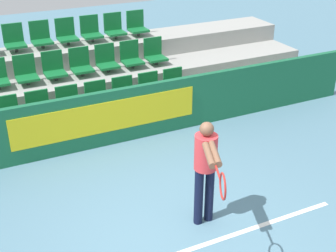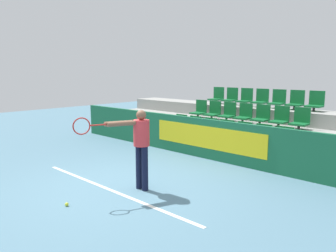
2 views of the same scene
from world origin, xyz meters
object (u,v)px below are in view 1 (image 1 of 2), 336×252
object	(u,v)px
stadium_chair_13	(155,53)
stadium_chair_10	(81,64)
stadium_chair_0	(8,115)
stadium_chair_1	(39,109)
stadium_chair_4	(124,94)
stadium_chair_12	(131,57)
tennis_player	(206,165)
stadium_chair_11	(107,60)
stadium_chair_5	(150,89)
stadium_chair_15	(14,40)
stadium_chair_6	(175,85)
stadium_chair_16	(41,37)
stadium_chair_18	(91,31)
stadium_chair_3	(97,99)
stadium_chair_8	(26,72)
stadium_chair_9	(54,68)
stadium_chair_17	(66,34)
stadium_chair_20	(137,25)
stadium_chair_19	(114,28)
stadium_chair_2	(69,104)

from	to	relation	value
stadium_chair_13	stadium_chair_10	bearing A→B (deg)	180.00
stadium_chair_0	stadium_chair_13	world-z (taller)	stadium_chair_13
stadium_chair_1	stadium_chair_4	distance (m)	1.74
stadium_chair_12	tennis_player	size ratio (longest dim) A/B	0.36
stadium_chair_1	stadium_chair_11	size ratio (longest dim) A/B	1.00
stadium_chair_5	stadium_chair_13	xyz separation A→B (m)	(0.58, 1.04, 0.41)
stadium_chair_4	stadium_chair_15	xyz separation A→B (m)	(-1.74, 2.07, 0.82)
stadium_chair_6	stadium_chair_10	xyz separation A→B (m)	(-1.74, 1.04, 0.41)
stadium_chair_16	stadium_chair_18	world-z (taller)	same
stadium_chair_3	stadium_chair_8	xyz separation A→B (m)	(-1.16, 1.04, 0.41)
stadium_chair_9	stadium_chair_15	bearing A→B (deg)	119.27
stadium_chair_5	stadium_chair_16	distance (m)	2.83
stadium_chair_4	stadium_chair_1	bearing A→B (deg)	180.00
stadium_chair_15	stadium_chair_18	size ratio (longest dim) A/B	1.00
stadium_chair_8	stadium_chair_3	bearing A→B (deg)	-41.74
stadium_chair_4	stadium_chair_15	world-z (taller)	stadium_chair_15
stadium_chair_12	stadium_chair_17	world-z (taller)	stadium_chair_17
stadium_chair_5	stadium_chair_20	xyz separation A→B (m)	(0.58, 2.07, 0.82)
stadium_chair_19	tennis_player	xyz separation A→B (m)	(-0.77, -5.73, -0.46)
stadium_chair_1	stadium_chair_5	distance (m)	2.32
stadium_chair_4	tennis_player	xyz separation A→B (m)	(-0.19, -3.66, 0.36)
stadium_chair_3	stadium_chair_16	bearing A→B (deg)	105.65
stadium_chair_0	stadium_chair_1	size ratio (longest dim) A/B	1.00
stadium_chair_13	stadium_chair_18	world-z (taller)	stadium_chair_18
stadium_chair_11	stadium_chair_19	bearing A→B (deg)	60.73
stadium_chair_2	stadium_chair_13	xyz separation A→B (m)	(2.32, 1.04, 0.41)
stadium_chair_0	stadium_chair_5	xyz separation A→B (m)	(2.90, 0.00, 0.00)
stadium_chair_2	stadium_chair_18	world-z (taller)	stadium_chair_18
stadium_chair_5	tennis_player	world-z (taller)	tennis_player
stadium_chair_10	stadium_chair_15	xyz separation A→B (m)	(-1.16, 1.04, 0.41)
stadium_chair_2	stadium_chair_6	size ratio (longest dim) A/B	1.00
stadium_chair_11	stadium_chair_20	world-z (taller)	stadium_chair_20
stadium_chair_8	stadium_chair_19	distance (m)	2.58
stadium_chair_11	stadium_chair_20	xyz separation A→B (m)	(1.16, 1.04, 0.41)
stadium_chair_3	tennis_player	world-z (taller)	tennis_player
stadium_chair_4	stadium_chair_18	world-z (taller)	stadium_chair_18
stadium_chair_5	stadium_chair_11	world-z (taller)	stadium_chair_11
stadium_chair_10	stadium_chair_20	distance (m)	2.07
stadium_chair_12	stadium_chair_20	world-z (taller)	stadium_chair_20
stadium_chair_3	stadium_chair_16	distance (m)	2.30
stadium_chair_20	stadium_chair_19	bearing A→B (deg)	180.00
stadium_chair_9	stadium_chair_16	bearing A→B (deg)	90.00
stadium_chair_4	stadium_chair_8	xyz separation A→B (m)	(-1.74, 1.04, 0.41)
stadium_chair_1	stadium_chair_17	size ratio (longest dim) A/B	1.00
stadium_chair_8	stadium_chair_17	xyz separation A→B (m)	(1.16, 1.04, 0.41)
stadium_chair_0	stadium_chair_13	size ratio (longest dim) A/B	1.00
stadium_chair_1	stadium_chair_6	bearing A→B (deg)	0.00
stadium_chair_19	stadium_chair_15	bearing A→B (deg)	180.00
stadium_chair_16	stadium_chair_20	xyz separation A→B (m)	(2.32, 0.00, 0.00)
stadium_chair_13	stadium_chair_19	xyz separation A→B (m)	(-0.58, 1.04, 0.41)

